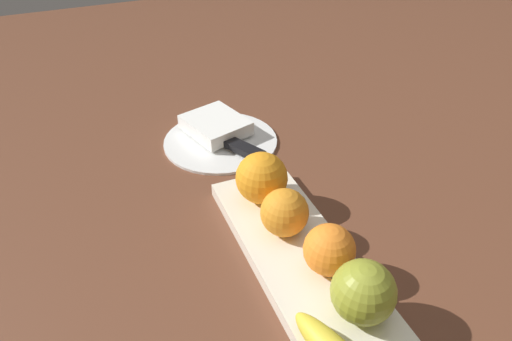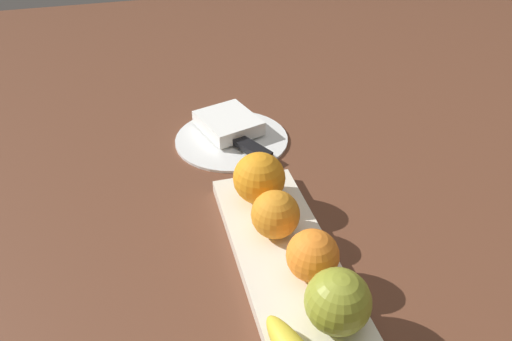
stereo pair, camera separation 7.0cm
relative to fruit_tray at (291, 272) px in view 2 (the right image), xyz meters
The scene contains 9 objects.
ground_plane 0.04m from the fruit_tray, 52.93° to the right, with size 2.40×2.40×0.00m, color brown.
fruit_tray is the anchor object (origin of this frame).
apple 0.10m from the fruit_tray, 167.89° to the right, with size 0.07×0.07×0.07m, color olive.
orange_near_apple 0.14m from the fruit_tray, ahead, with size 0.07×0.07×0.07m, color orange.
orange_near_banana 0.05m from the fruit_tray, 132.35° to the right, with size 0.06×0.06×0.06m, color orange.
orange_center 0.08m from the fruit_tray, ahead, with size 0.06×0.06×0.06m, color orange.
dinner_plate 0.33m from the fruit_tray, ahead, with size 0.20×0.20×0.01m, color white.
folded_napkin 0.36m from the fruit_tray, ahead, with size 0.11×0.09×0.02m, color white.
knife 0.29m from the fruit_tray, ahead, with size 0.17×0.10×0.01m.
Camera 2 is at (-0.41, 0.18, 0.46)m, focal length 33.73 mm.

